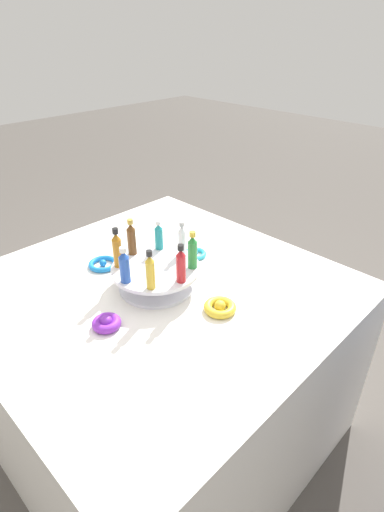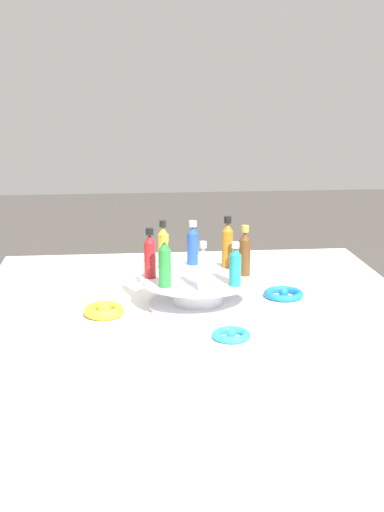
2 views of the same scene
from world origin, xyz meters
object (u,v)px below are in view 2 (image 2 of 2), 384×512
ribbon_bow_teal (231,335)px  bottle_red (150,255)px  bottle_clear (201,268)px  bottle_teal (235,266)px  ribbon_bow_purple (171,276)px  ribbon_bow_blue (284,294)px  bottle_amber (227,244)px  bottle_brown (245,253)px  bottle_green (165,263)px  ribbon_bow_gold (104,310)px  display_stand (198,290)px  bottle_gold (163,246)px  bottle_blue (194,244)px

ribbon_bow_teal → bottle_red: bearing=35.5°
bottle_clear → bottle_teal: size_ratio=1.10×
ribbon_bow_purple → ribbon_bow_blue: ribbon_bow_purple is taller
bottle_red → bottle_amber: bearing=-69.5°
bottle_red → ribbon_bow_blue: 0.37m
bottle_brown → ribbon_bow_teal: (-0.22, 0.07, -0.13)m
bottle_teal → bottle_brown: (0.08, -0.04, 0.01)m
bottle_green → bottle_brown: size_ratio=1.00×
ribbon_bow_gold → ribbon_bow_blue: bearing=-77.7°
display_stand → bottle_green: (-0.08, 0.08, 0.09)m
bottle_red → ribbon_bow_gold: bearing=115.6°
bottle_red → ribbon_bow_purple: size_ratio=1.49×
bottle_amber → bottle_teal: bearing=178.0°
ribbon_bow_teal → ribbon_bow_blue: ribbon_bow_blue is taller
bottle_teal → bottle_brown: bearing=-24.5°
bottle_clear → bottle_gold: (0.20, 0.07, 0.00)m
bottle_green → bottle_amber: 0.23m
bottle_red → ribbon_bow_gold: bottle_red is taller
bottle_blue → bottle_red: (-0.11, 0.12, 0.00)m
bottle_green → ribbon_bow_purple: (0.31, -0.04, -0.12)m
bottle_brown → ribbon_bow_teal: bearing=163.5°
bottle_amber → ribbon_bow_teal: size_ratio=1.57×
bottle_clear → ribbon_bow_teal: 0.17m
bottle_red → bottle_green: bearing=-159.5°
bottle_brown → ribbon_bow_gold: bottle_brown is taller
bottle_clear → ribbon_bow_gold: 0.26m
bottle_gold → ribbon_bow_blue: (-0.04, -0.31, -0.12)m
ribbon_bow_purple → bottle_red: bearing=163.5°
bottle_amber → ribbon_bow_teal: bottle_amber is taller
bottle_brown → ribbon_bow_blue: bottle_brown is taller
bottle_blue → display_stand: bearing=178.0°
bottle_brown → ribbon_bow_blue: size_ratio=1.22×
ribbon_bow_teal → ribbon_bow_purple: bearing=12.3°
display_stand → ribbon_bow_teal: display_stand is taller
ribbon_bow_teal → display_stand: bearing=12.3°
bottle_green → ribbon_bow_teal: bearing=-137.9°
bottle_red → ribbon_bow_teal: size_ratio=1.46×
bottle_clear → ribbon_bow_blue: size_ratio=1.13×
bottle_red → bottle_blue: bearing=-47.0°
bottle_green → bottle_brown: (0.07, -0.20, 0.00)m
bottle_teal → ribbon_bow_purple: bearing=22.4°
bottle_brown → bottle_blue: bearing=43.0°
bottle_blue → ribbon_bow_teal: size_ratio=1.37×
display_stand → bottle_amber: size_ratio=2.13×
bottle_amber → ribbon_bow_gold: size_ratio=1.37×
display_stand → bottle_green: bottle_green is taller
ribbon_bow_gold → ribbon_bow_teal: (-0.18, -0.28, -0.00)m
display_stand → bottle_clear: size_ratio=2.44×
bottle_brown → bottle_blue: bottle_brown is taller
bottle_green → bottle_gold: same height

